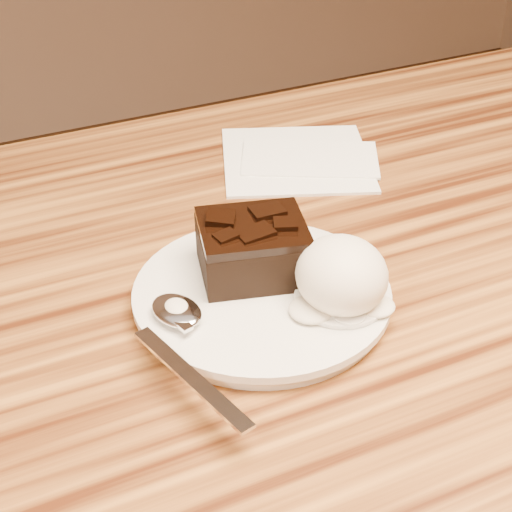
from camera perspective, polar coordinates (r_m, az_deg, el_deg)
name	(u,v)px	position (r m, az deg, el deg)	size (l,w,h in m)	color
plate	(262,298)	(0.61, 0.40, -2.95)	(0.19, 0.19, 0.02)	beige
brownie	(253,252)	(0.62, -0.23, 0.29)	(0.08, 0.07, 0.04)	black
ice_cream_scoop	(342,275)	(0.59, 6.02, -1.34)	(0.07, 0.07, 0.06)	silver
melt_puddle	(340,300)	(0.60, 5.89, -3.07)	(0.07, 0.07, 0.00)	silver
spoon	(177,312)	(0.58, -5.57, -3.96)	(0.03, 0.18, 0.01)	silver
napkin	(296,158)	(0.82, 2.84, 6.87)	(0.14, 0.14, 0.01)	white
crumb_a	(292,271)	(0.62, 2.52, -1.04)	(0.01, 0.01, 0.00)	black
crumb_b	(223,297)	(0.60, -2.32, -2.88)	(0.01, 0.01, 0.00)	black
crumb_c	(339,310)	(0.59, 5.83, -3.75)	(0.01, 0.00, 0.00)	black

